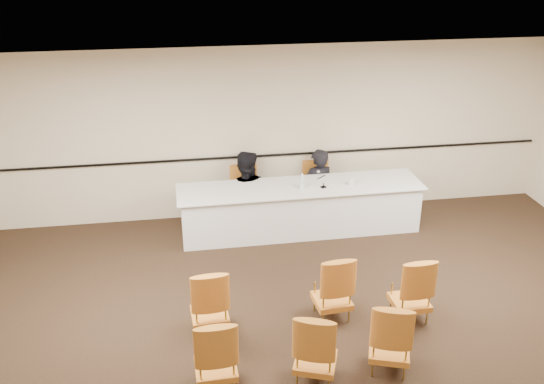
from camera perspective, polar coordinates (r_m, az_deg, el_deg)
The scene contains 20 objects.
floor at distance 7.72m, azimuth 4.88°, elevation -14.61°, with size 10.00×10.00×0.00m, color black.
ceiling at distance 6.31m, azimuth 5.82°, elevation 7.22°, with size 10.00×10.00×0.00m, color silver.
wall_back at distance 10.50m, azimuth 0.00°, elevation 5.61°, with size 10.00×0.04×3.00m, color beige.
wall_rail at distance 10.59m, azimuth 0.04°, elevation 3.49°, with size 9.80×0.04×0.03m, color black.
panel_table at distance 10.21m, azimuth 2.67°, elevation -1.56°, with size 4.09×0.94×0.82m, color silver, non-canonical shape.
panelist_main at distance 10.83m, azimuth 4.28°, elevation -0.11°, with size 0.61×0.40×1.67m, color black.
panelist_main_chair at distance 10.80m, azimuth 4.30°, elevation 0.26°, with size 0.50×0.50×0.95m, color orange, non-canonical shape.
panelist_second at distance 10.61m, azimuth -2.54°, elevation -0.63°, with size 0.86×0.67×1.76m, color black.
panelist_second_chair at distance 10.58m, azimuth -2.55°, elevation -0.22°, with size 0.50×0.50×0.95m, color orange, non-canonical shape.
papers at distance 10.13m, azimuth 4.85°, elevation 0.72°, with size 0.30×0.22×0.00m, color white.
microphone at distance 9.96m, azimuth 4.88°, elevation 1.12°, with size 0.09×0.19×0.27m, color black, non-canonical shape.
water_bottle at distance 9.96m, azimuth 2.85°, elevation 1.09°, with size 0.07×0.07×0.24m, color teal, non-canonical shape.
drinking_glass at distance 9.92m, azimuth 2.82°, elevation 0.55°, with size 0.06×0.06×0.10m, color white.
coffee_cup at distance 10.13m, azimuth 7.43°, elevation 0.99°, with size 0.08×0.08×0.13m, color silver.
aud_chair_front_left at distance 7.76m, azimuth -5.95°, elevation -10.09°, with size 0.50×0.50×0.95m, color orange, non-canonical shape.
aud_chair_front_mid at distance 8.03m, azimuth 5.71°, elevation -8.78°, with size 0.50×0.50×0.95m, color orange, non-canonical shape.
aud_chair_front_right at distance 8.17m, azimuth 12.94°, elevation -8.74°, with size 0.50×0.50×0.95m, color orange, non-canonical shape.
aud_chair_back_left at distance 6.94m, azimuth -5.38°, elevation -14.77°, with size 0.50×0.50×0.95m, color orange, non-canonical shape.
aud_chair_back_mid at distance 7.01m, azimuth 4.16°, elevation -14.23°, with size 0.50×0.50×0.95m, color orange, non-canonical shape.
aud_chair_back_right at distance 7.28m, azimuth 11.10°, elevation -13.06°, with size 0.50×0.50×0.95m, color orange, non-canonical shape.
Camera 1 is at (-1.58, -5.84, 4.80)m, focal length 40.00 mm.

